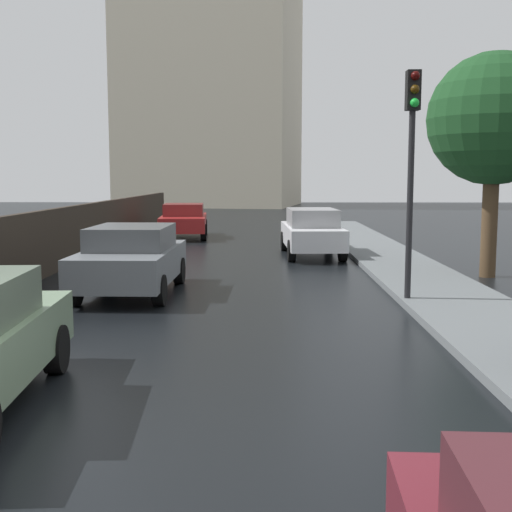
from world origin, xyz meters
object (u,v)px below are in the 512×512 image
(car_white_far_ahead, at_px, (312,231))
(traffic_light, at_px, (412,142))
(car_red_near_kerb, at_px, (184,220))
(street_tree_near, at_px, (494,120))
(car_grey_mid_road, at_px, (131,258))

(car_white_far_ahead, relative_size, traffic_light, 1.03)
(car_white_far_ahead, height_order, traffic_light, traffic_light)
(car_red_near_kerb, relative_size, street_tree_near, 0.80)
(car_white_far_ahead, xyz_separation_m, street_tree_near, (4.16, -4.37, 3.13))
(traffic_light, bearing_deg, car_white_far_ahead, 99.40)
(car_grey_mid_road, bearing_deg, car_red_near_kerb, -87.13)
(car_grey_mid_road, xyz_separation_m, street_tree_near, (8.55, 2.50, 3.15))
(car_red_near_kerb, xyz_separation_m, car_grey_mid_road, (0.50, -13.17, 0.04))
(car_grey_mid_road, bearing_deg, car_white_far_ahead, -121.84)
(car_grey_mid_road, relative_size, car_white_far_ahead, 0.91)
(car_grey_mid_road, xyz_separation_m, car_white_far_ahead, (4.39, 6.87, 0.02))
(car_grey_mid_road, bearing_deg, street_tree_near, -162.96)
(street_tree_near, bearing_deg, car_grey_mid_road, -163.66)
(car_grey_mid_road, xyz_separation_m, traffic_light, (5.73, -1.23, 2.42))
(car_grey_mid_road, relative_size, street_tree_near, 0.74)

